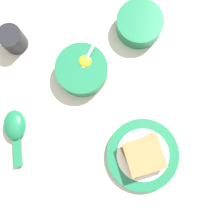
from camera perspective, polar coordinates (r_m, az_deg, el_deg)
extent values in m
plane|color=beige|center=(0.72, -7.35, 8.04)|extent=(3.00, 3.00, 0.00)
cylinder|color=#196B42|center=(0.70, -6.54, 9.02)|extent=(0.14, 0.14, 0.04)
cylinder|color=white|center=(0.69, -6.60, 9.16)|extent=(0.11, 0.11, 0.02)
ellipsoid|color=yellow|center=(0.69, -5.86, 10.92)|extent=(0.03, 0.03, 0.02)
cylinder|color=black|center=(0.69, -6.80, 10.53)|extent=(0.04, 0.04, 0.00)
ellipsoid|color=silver|center=(0.68, -6.09, 10.45)|extent=(0.03, 0.02, 0.01)
cube|color=silver|center=(0.68, -4.33, 13.72)|extent=(0.05, 0.03, 0.03)
cylinder|color=#196B42|center=(0.69, 6.67, -9.24)|extent=(0.19, 0.19, 0.02)
cylinder|color=white|center=(0.68, 6.75, -9.27)|extent=(0.13, 0.13, 0.00)
cube|color=brown|center=(0.67, 6.83, -9.35)|extent=(0.12, 0.12, 0.02)
cube|color=#9E7042|center=(0.65, 7.04, -9.37)|extent=(0.12, 0.12, 0.02)
ellipsoid|color=#196B42|center=(0.72, -20.42, -2.67)|extent=(0.09, 0.08, 0.04)
cube|color=#196B42|center=(0.73, -19.85, -8.15)|extent=(0.08, 0.04, 0.02)
cylinder|color=#196B42|center=(0.75, 5.98, 18.50)|extent=(0.12, 0.12, 0.05)
cylinder|color=white|center=(0.73, 6.10, 18.96)|extent=(0.10, 0.10, 0.01)
cylinder|color=black|center=(0.76, -20.77, 14.56)|extent=(0.06, 0.06, 0.06)
cylinder|color=#472B16|center=(0.74, -21.42, 15.19)|extent=(0.05, 0.05, 0.01)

